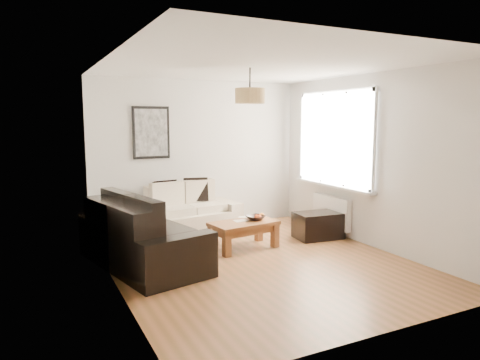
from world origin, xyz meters
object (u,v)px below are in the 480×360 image
loveseat_cream (188,211)px  coffee_table (244,235)px  ottoman (318,225)px  sofa_leather (143,233)px

loveseat_cream → coffee_table: loveseat_cream is taller
loveseat_cream → coffee_table: size_ratio=1.67×
ottoman → coffee_table: bearing=178.7°
sofa_leather → ottoman: sofa_leather is taller
coffee_table → ottoman: (1.34, -0.03, 0.01)m
loveseat_cream → coffee_table: 1.21m
loveseat_cream → sofa_leather: bearing=-138.8°
coffee_table → ottoman: size_ratio=1.34×
ottoman → sofa_leather: bearing=-178.8°
loveseat_cream → ottoman: (1.84, -1.12, -0.20)m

